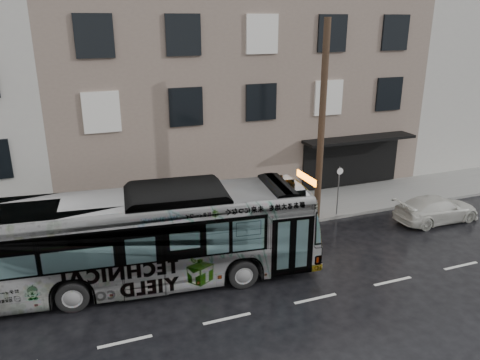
# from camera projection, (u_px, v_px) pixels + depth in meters

# --- Properties ---
(ground) EXTENTS (120.00, 120.00, 0.00)m
(ground) POSITION_uv_depth(u_px,v_px,m) (205.00, 280.00, 17.12)
(ground) COLOR black
(ground) RESTS_ON ground
(sidewalk) EXTENTS (90.00, 3.60, 0.15)m
(sidewalk) POSITION_uv_depth(u_px,v_px,m) (174.00, 226.00, 21.44)
(sidewalk) COLOR gray
(sidewalk) RESTS_ON ground
(building_taupe) EXTENTS (20.00, 12.00, 11.00)m
(building_taupe) POSITION_uv_depth(u_px,v_px,m) (222.00, 82.00, 28.25)
(building_taupe) COLOR gray
(building_taupe) RESTS_ON ground
(building_filler) EXTENTS (18.00, 12.00, 12.00)m
(building_filler) POSITION_uv_depth(u_px,v_px,m) (466.00, 63.00, 34.43)
(building_filler) COLOR #B3B2A9
(building_filler) RESTS_ON ground
(utility_pole_front) EXTENTS (0.30, 0.30, 9.00)m
(utility_pole_front) POSITION_uv_depth(u_px,v_px,m) (322.00, 124.00, 20.70)
(utility_pole_front) COLOR #3F2E1F
(utility_pole_front) RESTS_ON sidewalk
(sign_post) EXTENTS (0.06, 0.06, 2.40)m
(sign_post) POSITION_uv_depth(u_px,v_px,m) (338.00, 191.00, 22.14)
(sign_post) COLOR slate
(sign_post) RESTS_ON sidewalk
(bus) EXTENTS (12.77, 4.28, 3.49)m
(bus) POSITION_uv_depth(u_px,v_px,m) (143.00, 238.00, 16.51)
(bus) COLOR #B2B2B2
(bus) RESTS_ON ground
(white_sedan) EXTENTS (4.19, 1.71, 1.21)m
(white_sedan) POSITION_uv_depth(u_px,v_px,m) (436.00, 209.00, 21.98)
(white_sedan) COLOR beige
(white_sedan) RESTS_ON ground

